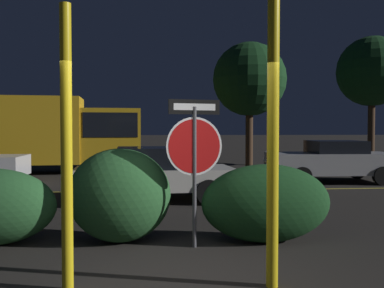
% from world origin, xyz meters
% --- Properties ---
extents(ground_plane, '(260.00, 260.00, 0.00)m').
position_xyz_m(ground_plane, '(0.00, 0.00, 0.00)').
color(ground_plane, black).
extents(road_center_stripe, '(37.12, 0.12, 0.01)m').
position_xyz_m(road_center_stripe, '(0.00, 7.55, 0.00)').
color(road_center_stripe, gold).
rests_on(road_center_stripe, ground_plane).
extents(stop_sign, '(0.85, 0.21, 2.21)m').
position_xyz_m(stop_sign, '(0.40, 1.62, 1.52)').
color(stop_sign, '#4C4C51').
rests_on(stop_sign, ground_plane).
extents(yellow_pole_left, '(0.12, 0.12, 3.12)m').
position_xyz_m(yellow_pole_left, '(-1.14, 0.03, 1.56)').
color(yellow_pole_left, yellow).
rests_on(yellow_pole_left, ground_plane).
extents(yellow_pole_right, '(0.13, 0.13, 3.59)m').
position_xyz_m(yellow_pole_right, '(1.12, -0.05, 1.80)').
color(yellow_pole_right, yellow).
rests_on(yellow_pole_right, ground_plane).
extents(hedge_bush_2, '(1.60, 1.13, 1.47)m').
position_xyz_m(hedge_bush_2, '(-0.74, 2.02, 0.73)').
color(hedge_bush_2, '#285B2D').
rests_on(hedge_bush_2, ground_plane).
extents(hedge_bush_3, '(2.03, 0.91, 1.23)m').
position_xyz_m(hedge_bush_3, '(1.54, 1.81, 0.61)').
color(hedge_bush_3, '#19421E').
rests_on(hedge_bush_3, ground_plane).
extents(passing_car_2, '(4.09, 2.13, 1.32)m').
position_xyz_m(passing_car_2, '(-0.24, 5.93, 0.66)').
color(passing_car_2, silver).
rests_on(passing_car_2, ground_plane).
extents(passing_car_3, '(4.30, 2.13, 1.39)m').
position_xyz_m(passing_car_3, '(5.72, 9.14, 0.72)').
color(passing_car_3, '#9E9EA3').
rests_on(passing_car_3, ground_plane).
extents(delivery_truck, '(6.34, 2.76, 3.05)m').
position_xyz_m(delivery_truck, '(-3.87, 13.08, 1.66)').
color(delivery_truck, gold).
rests_on(delivery_truck, ground_plane).
extents(tree_0, '(3.28, 3.28, 6.14)m').
position_xyz_m(tree_0, '(9.98, 14.71, 4.48)').
color(tree_0, '#422D1E').
rests_on(tree_0, ground_plane).
extents(tree_1, '(3.19, 3.19, 5.55)m').
position_xyz_m(tree_1, '(3.89, 13.64, 3.93)').
color(tree_1, '#422D1E').
rests_on(tree_1, ground_plane).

